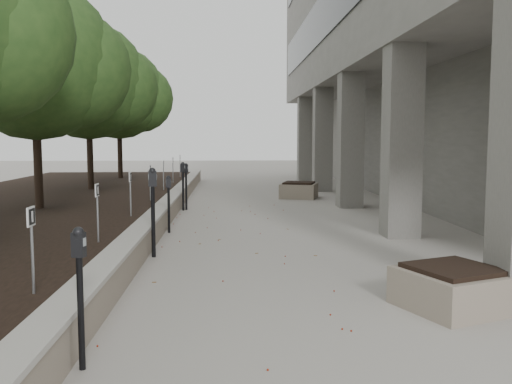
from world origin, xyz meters
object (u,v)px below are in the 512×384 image
object	(u,v)px
parking_meter_1	(80,299)
planter_back	(299,190)
crabapple_tree_4	(89,106)
parking_meter_4	(186,186)
planter_front	(454,288)
crabapple_tree_5	(119,113)
crabapple_tree_3	(35,94)
parking_meter_2	(153,213)
parking_meter_5	(183,186)
parking_meter_3	(169,204)

from	to	relation	value
parking_meter_1	planter_back	size ratio (longest dim) A/B	1.10
crabapple_tree_4	parking_meter_4	xyz separation A→B (m)	(3.33, -2.44, -2.44)
planter_front	crabapple_tree_5	bearing A→B (deg)	113.33
crabapple_tree_3	parking_meter_2	bearing A→B (deg)	-49.75
crabapple_tree_3	crabapple_tree_5	bearing A→B (deg)	90.00
crabapple_tree_5	parking_meter_2	size ratio (longest dim) A/B	3.44
parking_meter_4	planter_front	size ratio (longest dim) A/B	1.20
crabapple_tree_4	planter_front	bearing A→B (deg)	-58.58
parking_meter_2	parking_meter_4	bearing A→B (deg)	73.57
parking_meter_5	planter_front	xyz separation A→B (m)	(4.08, -9.42, -0.43)
crabapple_tree_5	parking_meter_5	distance (m)	8.59
planter_front	parking_meter_1	bearing A→B (deg)	-158.54
parking_meter_4	parking_meter_2	bearing A→B (deg)	-77.37
crabapple_tree_4	crabapple_tree_5	distance (m)	5.00
crabapple_tree_5	parking_meter_2	bearing A→B (deg)	-76.78
parking_meter_2	planter_back	distance (m)	10.16
parking_meter_4	crabapple_tree_3	bearing A→B (deg)	-129.07
parking_meter_1	planter_front	bearing A→B (deg)	33.91
parking_meter_2	parking_meter_3	xyz separation A→B (m)	(0.00, 2.49, -0.16)
parking_meter_3	parking_meter_5	world-z (taller)	parking_meter_5
parking_meter_1	parking_meter_2	bearing A→B (deg)	102.45
parking_meter_4	planter_back	world-z (taller)	parking_meter_4
crabapple_tree_3	parking_meter_5	world-z (taller)	crabapple_tree_3
parking_meter_2	parking_meter_3	size ratio (longest dim) A/B	1.24
crabapple_tree_3	crabapple_tree_5	size ratio (longest dim) A/B	1.00
crabapple_tree_5	crabapple_tree_4	bearing A→B (deg)	-90.00
parking_meter_4	planter_front	bearing A→B (deg)	-53.97
parking_meter_3	crabapple_tree_3	bearing A→B (deg)	145.55
crabapple_tree_4	planter_front	size ratio (longest dim) A/B	4.78
planter_back	parking_meter_1	bearing A→B (deg)	-104.76
crabapple_tree_5	planter_back	size ratio (longest dim) A/B	4.55
crabapple_tree_3	parking_meter_1	size ratio (longest dim) A/B	4.14
crabapple_tree_4	parking_meter_3	xyz separation A→B (m)	(3.25, -6.35, -2.49)
crabapple_tree_4	parking_meter_1	bearing A→B (deg)	-76.56
crabapple_tree_4	parking_meter_2	bearing A→B (deg)	-69.81
crabapple_tree_5	planter_back	bearing A→B (deg)	-32.25
crabapple_tree_3	planter_back	size ratio (longest dim) A/B	4.55
parking_meter_3	parking_meter_4	bearing A→B (deg)	76.98
parking_meter_2	parking_meter_4	world-z (taller)	parking_meter_2
planter_back	crabapple_tree_5	bearing A→B (deg)	147.75
crabapple_tree_5	parking_meter_3	world-z (taller)	crabapple_tree_5
parking_meter_1	parking_meter_3	distance (m)	7.25
planter_front	parking_meter_4	bearing A→B (deg)	112.71
planter_front	crabapple_tree_4	bearing A→B (deg)	121.42
parking_meter_3	planter_back	world-z (taller)	parking_meter_3
crabapple_tree_3	parking_meter_1	world-z (taller)	crabapple_tree_3
parking_meter_1	parking_meter_3	world-z (taller)	parking_meter_1
crabapple_tree_5	planter_front	xyz separation A→B (m)	(7.33, -17.00, -2.85)
crabapple_tree_3	parking_meter_2	distance (m)	5.54
crabapple_tree_3	crabapple_tree_5	distance (m)	10.00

